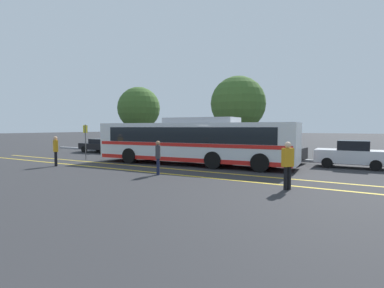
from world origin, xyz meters
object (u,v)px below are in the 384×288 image
parked_car_0 (101,145)px  bus_stop_sign (85,138)px  parked_car_4 (352,154)px  tree_0 (238,104)px  pedestrian_0 (288,162)px  pedestrian_1 (56,149)px  pedestrian_2 (158,155)px  transit_bus (192,141)px  parked_car_3 (272,151)px  parked_car_2 (200,149)px  tree_2 (139,108)px  parked_car_1 (146,147)px

parked_car_0 → bus_stop_sign: bus_stop_sign is taller
parked_car_4 → tree_0: bearing=58.0°
pedestrian_0 → pedestrian_1: size_ratio=1.00×
pedestrian_2 → pedestrian_0: bearing=54.3°
bus_stop_sign → pedestrian_2: bearing=-112.5°
pedestrian_0 → bus_stop_sign: bus_stop_sign is taller
transit_bus → parked_car_4: size_ratio=3.37×
parked_car_0 → parked_car_3: parked_car_3 is taller
parked_car_3 → pedestrian_0: pedestrian_0 is taller
pedestrian_1 → parked_car_0: bearing=147.2°
parked_car_2 → tree_0: 7.01m
parked_car_0 → parked_car_4: bearing=-89.3°
pedestrian_2 → tree_0: 14.35m
tree_0 → tree_2: 11.77m
pedestrian_1 → tree_0: (6.02, 14.35, 3.46)m
parked_car_3 → parked_car_4: bearing=-89.5°
tree_2 → parked_car_0: bearing=-85.0°
parked_car_0 → parked_car_4: 20.75m
bus_stop_sign → tree_2: size_ratio=0.38×
pedestrian_0 → tree_2: 24.38m
parked_car_0 → pedestrian_1: size_ratio=2.27×
pedestrian_1 → parked_car_3: bearing=63.4°
transit_bus → tree_0: bearing=0.4°
transit_bus → bus_stop_sign: bearing=95.4°
pedestrian_2 → parked_car_1: bearing=-169.7°
pedestrian_2 → bus_stop_sign: bus_stop_sign is taller
transit_bus → pedestrian_2: transit_bus is taller
parked_car_0 → parked_car_1: (5.37, 0.01, 0.05)m
pedestrian_1 → tree_2: 15.89m
pedestrian_2 → parked_car_4: bearing=101.3°
bus_stop_sign → parked_car_2: bearing=-57.1°
parked_car_3 → pedestrian_1: 13.79m
parked_car_2 → parked_car_3: size_ratio=0.96×
parked_car_4 → tree_2: bearing=74.4°
parked_car_1 → parked_car_3: parked_car_3 is taller
parked_car_1 → parked_car_4: size_ratio=1.24×
pedestrian_1 → pedestrian_2: 7.36m
transit_bus → parked_car_2: size_ratio=3.22×
parked_car_2 → tree_2: size_ratio=0.60×
transit_bus → pedestrian_2: size_ratio=7.79×
parked_car_0 → pedestrian_0: (18.93, -8.17, 0.38)m
parked_car_4 → parked_car_0: bearing=90.4°
parked_car_1 → pedestrian_2: bearing=-138.2°
parked_car_3 → tree_2: (-16.57, 5.88, 3.70)m
parked_car_2 → pedestrian_1: pedestrian_1 is taller
pedestrian_1 → bus_stop_sign: (-1.39, 3.40, 0.57)m
transit_bus → parked_car_1: bearing=57.8°
bus_stop_sign → tree_2: tree_2 is taller
bus_stop_sign → tree_0: (7.41, 10.95, 2.90)m
parked_car_2 → pedestrian_0: 11.85m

